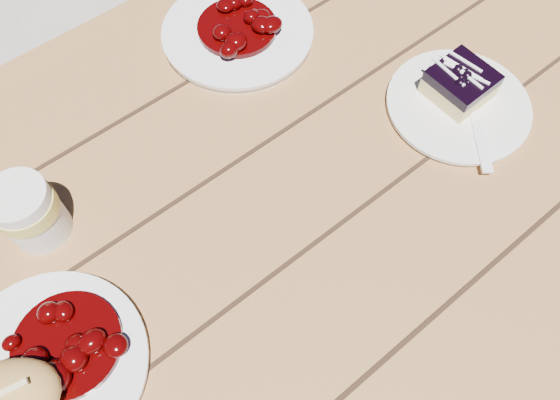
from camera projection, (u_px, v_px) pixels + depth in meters
ground at (235, 376)px, 1.34m from camera, size 60.00×60.00×0.00m
picnic_table at (206, 300)px, 0.82m from camera, size 2.00×1.55×0.75m
main_plate at (49, 368)px, 0.61m from camera, size 0.22×0.22×0.02m
goulash_stew at (62, 341)px, 0.59m from camera, size 0.12×0.12×0.04m
dessert_plate at (458, 106)px, 0.79m from camera, size 0.20×0.20×0.01m
blueberry_cake at (460, 84)px, 0.77m from camera, size 0.08×0.08×0.05m
fork_dessert at (479, 134)px, 0.75m from camera, size 0.12×0.14×0.00m
second_plate at (238, 34)px, 0.85m from camera, size 0.23×0.23×0.02m
second_stew at (236, 20)px, 0.83m from camera, size 0.12×0.12×0.04m
second_cup at (30, 213)px, 0.66m from camera, size 0.07×0.07×0.09m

